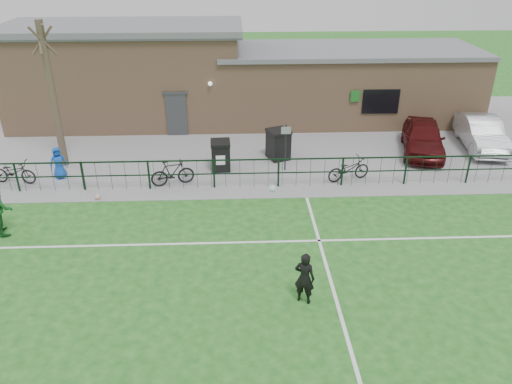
{
  "coord_description": "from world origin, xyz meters",
  "views": [
    {
      "loc": [
        -0.61,
        -9.55,
        8.67
      ],
      "look_at": [
        0.0,
        5.0,
        1.3
      ],
      "focal_mm": 35.0,
      "sensor_mm": 36.0,
      "label": 1
    }
  ],
  "objects_px": {
    "sign_post": "(286,148)",
    "bicycle_c": "(14,172)",
    "car_maroon": "(423,137)",
    "wheelie_bin_right": "(278,145)",
    "spectator_child": "(58,163)",
    "bare_tree": "(53,97)",
    "bicycle_e": "(349,169)",
    "car_silver": "(482,133)",
    "ball_ground": "(97,197)",
    "outfield_player": "(0,208)",
    "bicycle_d": "(172,173)",
    "wheelie_bin_left": "(221,156)"
  },
  "relations": [
    {
      "from": "sign_post",
      "to": "bicycle_c",
      "type": "relative_size",
      "value": 1.12
    },
    {
      "from": "car_maroon",
      "to": "bicycle_c",
      "type": "xyz_separation_m",
      "value": [
        -17.21,
        -2.47,
        -0.26
      ]
    },
    {
      "from": "wheelie_bin_right",
      "to": "spectator_child",
      "type": "relative_size",
      "value": 0.93
    },
    {
      "from": "bare_tree",
      "to": "bicycle_e",
      "type": "height_order",
      "value": "bare_tree"
    },
    {
      "from": "car_silver",
      "to": "ball_ground",
      "type": "bearing_deg",
      "value": -156.33
    },
    {
      "from": "bicycle_c",
      "to": "bicycle_e",
      "type": "relative_size",
      "value": 0.98
    },
    {
      "from": "bicycle_e",
      "to": "outfield_player",
      "type": "xyz_separation_m",
      "value": [
        -12.19,
        -3.45,
        0.4
      ]
    },
    {
      "from": "bare_tree",
      "to": "wheelie_bin_right",
      "type": "height_order",
      "value": "bare_tree"
    },
    {
      "from": "bicycle_d",
      "to": "bicycle_e",
      "type": "height_order",
      "value": "bicycle_d"
    },
    {
      "from": "wheelie_bin_left",
      "to": "bicycle_e",
      "type": "height_order",
      "value": "wheelie_bin_left"
    },
    {
      "from": "sign_post",
      "to": "wheelie_bin_right",
      "type": "bearing_deg",
      "value": 98.51
    },
    {
      "from": "car_maroon",
      "to": "wheelie_bin_right",
      "type": "bearing_deg",
      "value": -161.7
    },
    {
      "from": "outfield_player",
      "to": "sign_post",
      "type": "bearing_deg",
      "value": -96.31
    },
    {
      "from": "sign_post",
      "to": "bicycle_d",
      "type": "distance_m",
      "value": 4.74
    },
    {
      "from": "sign_post",
      "to": "spectator_child",
      "type": "distance_m",
      "value": 9.2
    },
    {
      "from": "bare_tree",
      "to": "car_silver",
      "type": "relative_size",
      "value": 1.39
    },
    {
      "from": "wheelie_bin_left",
      "to": "wheelie_bin_right",
      "type": "bearing_deg",
      "value": 20.02
    },
    {
      "from": "car_maroon",
      "to": "bicycle_e",
      "type": "distance_m",
      "value": 4.82
    },
    {
      "from": "wheelie_bin_right",
      "to": "bicycle_e",
      "type": "xyz_separation_m",
      "value": [
        2.63,
        -2.37,
        -0.14
      ]
    },
    {
      "from": "wheelie_bin_right",
      "to": "bicycle_e",
      "type": "height_order",
      "value": "wheelie_bin_right"
    },
    {
      "from": "wheelie_bin_right",
      "to": "car_maroon",
      "type": "distance_m",
      "value": 6.58
    },
    {
      "from": "bicycle_e",
      "to": "ball_ground",
      "type": "xyz_separation_m",
      "value": [
        -9.69,
        -1.26,
        -0.39
      ]
    },
    {
      "from": "wheelie_bin_right",
      "to": "ball_ground",
      "type": "distance_m",
      "value": 7.95
    },
    {
      "from": "bare_tree",
      "to": "sign_post",
      "type": "xyz_separation_m",
      "value": [
        9.41,
        -0.95,
        -1.98
      ]
    },
    {
      "from": "car_silver",
      "to": "outfield_player",
      "type": "distance_m",
      "value": 20.15
    },
    {
      "from": "wheelie_bin_left",
      "to": "outfield_player",
      "type": "bearing_deg",
      "value": -148.5
    },
    {
      "from": "sign_post",
      "to": "bicycle_d",
      "type": "bearing_deg",
      "value": -164.71
    },
    {
      "from": "wheelie_bin_right",
      "to": "bicycle_d",
      "type": "xyz_separation_m",
      "value": [
        -4.36,
        -2.51,
        -0.1
      ]
    },
    {
      "from": "wheelie_bin_left",
      "to": "car_maroon",
      "type": "distance_m",
      "value": 9.18
    },
    {
      "from": "sign_post",
      "to": "car_silver",
      "type": "distance_m",
      "value": 9.51
    },
    {
      "from": "car_maroon",
      "to": "outfield_player",
      "type": "height_order",
      "value": "outfield_player"
    },
    {
      "from": "wheelie_bin_left",
      "to": "bicycle_e",
      "type": "xyz_separation_m",
      "value": [
        5.13,
        -1.33,
        -0.1
      ]
    },
    {
      "from": "bare_tree",
      "to": "outfield_player",
      "type": "relative_size",
      "value": 3.34
    },
    {
      "from": "wheelie_bin_left",
      "to": "outfield_player",
      "type": "relative_size",
      "value": 0.64
    },
    {
      "from": "spectator_child",
      "to": "outfield_player",
      "type": "xyz_separation_m",
      "value": [
        -0.56,
        -4.14,
        0.22
      ]
    },
    {
      "from": "sign_post",
      "to": "outfield_player",
      "type": "bearing_deg",
      "value": -154.96
    },
    {
      "from": "car_maroon",
      "to": "bicycle_d",
      "type": "height_order",
      "value": "car_maroon"
    },
    {
      "from": "bare_tree",
      "to": "wheelie_bin_left",
      "type": "xyz_separation_m",
      "value": [
        6.72,
        -0.72,
        -2.4
      ]
    },
    {
      "from": "sign_post",
      "to": "bicycle_c",
      "type": "distance_m",
      "value": 10.88
    },
    {
      "from": "outfield_player",
      "to": "bicycle_e",
      "type": "bearing_deg",
      "value": -105.54
    },
    {
      "from": "wheelie_bin_right",
      "to": "bicycle_e",
      "type": "distance_m",
      "value": 3.54
    },
    {
      "from": "bicycle_d",
      "to": "bicycle_e",
      "type": "bearing_deg",
      "value": -104.55
    },
    {
      "from": "bicycle_e",
      "to": "spectator_child",
      "type": "height_order",
      "value": "spectator_child"
    },
    {
      "from": "sign_post",
      "to": "bicycle_e",
      "type": "height_order",
      "value": "sign_post"
    },
    {
      "from": "car_maroon",
      "to": "spectator_child",
      "type": "distance_m",
      "value": 15.7
    },
    {
      "from": "bicycle_e",
      "to": "ball_ground",
      "type": "height_order",
      "value": "bicycle_e"
    },
    {
      "from": "car_maroon",
      "to": "bicycle_d",
      "type": "distance_m",
      "value": 11.3
    },
    {
      "from": "wheelie_bin_right",
      "to": "sign_post",
      "type": "xyz_separation_m",
      "value": [
        0.19,
        -1.27,
        0.38
      ]
    },
    {
      "from": "spectator_child",
      "to": "bicycle_c",
      "type": "bearing_deg",
      "value": 168.96
    },
    {
      "from": "car_maroon",
      "to": "outfield_player",
      "type": "relative_size",
      "value": 2.38
    }
  ]
}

